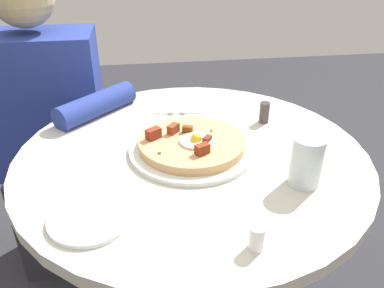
{
  "coord_description": "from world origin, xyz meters",
  "views": [
    {
      "loc": [
        0.12,
        0.81,
        1.22
      ],
      "look_at": [
        -0.0,
        0.0,
        0.75
      ],
      "focal_mm": 35.98,
      "sensor_mm": 36.0,
      "label": 1
    }
  ],
  "objects_px": {
    "knife": "(183,101)",
    "pepper_shaker": "(264,113)",
    "water_glass": "(307,161)",
    "pizza_plate": "(192,149)",
    "person_seated": "(54,151)",
    "breakfast_pizza": "(192,143)",
    "bread_plate": "(90,217)",
    "salt_shaker": "(257,238)",
    "fork": "(171,101)",
    "dining_table": "(192,206)"
  },
  "relations": [
    {
      "from": "knife",
      "to": "pepper_shaker",
      "type": "relative_size",
      "value": 3.03
    },
    {
      "from": "water_glass",
      "to": "pizza_plate",
      "type": "bearing_deg",
      "value": -37.59
    },
    {
      "from": "person_seated",
      "to": "breakfast_pizza",
      "type": "height_order",
      "value": "person_seated"
    },
    {
      "from": "bread_plate",
      "to": "salt_shaker",
      "type": "xyz_separation_m",
      "value": [
        -0.29,
        0.12,
        0.02
      ]
    },
    {
      "from": "pizza_plate",
      "to": "water_glass",
      "type": "relative_size",
      "value": 2.79
    },
    {
      "from": "breakfast_pizza",
      "to": "pepper_shaker",
      "type": "relative_size",
      "value": 4.41
    },
    {
      "from": "pizza_plate",
      "to": "pepper_shaker",
      "type": "relative_size",
      "value": 5.24
    },
    {
      "from": "bread_plate",
      "to": "salt_shaker",
      "type": "relative_size",
      "value": 3.39
    },
    {
      "from": "pizza_plate",
      "to": "bread_plate",
      "type": "height_order",
      "value": "pizza_plate"
    },
    {
      "from": "pizza_plate",
      "to": "water_glass",
      "type": "bearing_deg",
      "value": 142.41
    },
    {
      "from": "knife",
      "to": "water_glass",
      "type": "bearing_deg",
      "value": 30.67
    },
    {
      "from": "water_glass",
      "to": "salt_shaker",
      "type": "height_order",
      "value": "water_glass"
    },
    {
      "from": "water_glass",
      "to": "salt_shaker",
      "type": "distance_m",
      "value": 0.24
    },
    {
      "from": "fork",
      "to": "knife",
      "type": "distance_m",
      "value": 0.04
    },
    {
      "from": "water_glass",
      "to": "pepper_shaker",
      "type": "bearing_deg",
      "value": -90.93
    },
    {
      "from": "person_seated",
      "to": "salt_shaker",
      "type": "bearing_deg",
      "value": 122.65
    },
    {
      "from": "breakfast_pizza",
      "to": "bread_plate",
      "type": "xyz_separation_m",
      "value": [
        0.23,
        0.23,
        -0.02
      ]
    },
    {
      "from": "person_seated",
      "to": "pizza_plate",
      "type": "relative_size",
      "value": 3.65
    },
    {
      "from": "bread_plate",
      "to": "pepper_shaker",
      "type": "xyz_separation_m",
      "value": [
        -0.45,
        -0.36,
        0.02
      ]
    },
    {
      "from": "pizza_plate",
      "to": "water_glass",
      "type": "xyz_separation_m",
      "value": [
        -0.22,
        0.17,
        0.05
      ]
    },
    {
      "from": "breakfast_pizza",
      "to": "fork",
      "type": "height_order",
      "value": "breakfast_pizza"
    },
    {
      "from": "salt_shaker",
      "to": "fork",
      "type": "bearing_deg",
      "value": -82.48
    },
    {
      "from": "knife",
      "to": "salt_shaker",
      "type": "relative_size",
      "value": 3.8
    },
    {
      "from": "dining_table",
      "to": "knife",
      "type": "xyz_separation_m",
      "value": [
        -0.01,
        -0.3,
        0.18
      ]
    },
    {
      "from": "dining_table",
      "to": "bread_plate",
      "type": "height_order",
      "value": "bread_plate"
    },
    {
      "from": "fork",
      "to": "water_glass",
      "type": "height_order",
      "value": "water_glass"
    },
    {
      "from": "breakfast_pizza",
      "to": "bread_plate",
      "type": "bearing_deg",
      "value": 44.77
    },
    {
      "from": "dining_table",
      "to": "salt_shaker",
      "type": "xyz_separation_m",
      "value": [
        -0.06,
        0.34,
        0.2
      ]
    },
    {
      "from": "dining_table",
      "to": "water_glass",
      "type": "distance_m",
      "value": 0.36
    },
    {
      "from": "dining_table",
      "to": "pepper_shaker",
      "type": "height_order",
      "value": "pepper_shaker"
    },
    {
      "from": "salt_shaker",
      "to": "pizza_plate",
      "type": "bearing_deg",
      "value": -79.54
    },
    {
      "from": "breakfast_pizza",
      "to": "salt_shaker",
      "type": "bearing_deg",
      "value": 100.63
    },
    {
      "from": "fork",
      "to": "pepper_shaker",
      "type": "bearing_deg",
      "value": 61.93
    },
    {
      "from": "bread_plate",
      "to": "water_glass",
      "type": "relative_size",
      "value": 1.44
    },
    {
      "from": "breakfast_pizza",
      "to": "knife",
      "type": "bearing_deg",
      "value": -92.74
    },
    {
      "from": "pepper_shaker",
      "to": "salt_shaker",
      "type": "bearing_deg",
      "value": 71.21
    },
    {
      "from": "pizza_plate",
      "to": "pepper_shaker",
      "type": "height_order",
      "value": "pepper_shaker"
    },
    {
      "from": "pizza_plate",
      "to": "pepper_shaker",
      "type": "bearing_deg",
      "value": -149.61
    },
    {
      "from": "dining_table",
      "to": "bread_plate",
      "type": "distance_m",
      "value": 0.37
    },
    {
      "from": "dining_table",
      "to": "bread_plate",
      "type": "bearing_deg",
      "value": 44.79
    },
    {
      "from": "person_seated",
      "to": "water_glass",
      "type": "bearing_deg",
      "value": 137.07
    },
    {
      "from": "person_seated",
      "to": "salt_shaker",
      "type": "distance_m",
      "value": 0.97
    },
    {
      "from": "dining_table",
      "to": "breakfast_pizza",
      "type": "relative_size",
      "value": 3.31
    },
    {
      "from": "water_glass",
      "to": "salt_shaker",
      "type": "bearing_deg",
      "value": 47.95
    },
    {
      "from": "knife",
      "to": "pepper_shaker",
      "type": "distance_m",
      "value": 0.27
    },
    {
      "from": "dining_table",
      "to": "water_glass",
      "type": "xyz_separation_m",
      "value": [
        -0.22,
        0.17,
        0.23
      ]
    },
    {
      "from": "pizza_plate",
      "to": "fork",
      "type": "bearing_deg",
      "value": -85.83
    },
    {
      "from": "bread_plate",
      "to": "knife",
      "type": "relative_size",
      "value": 0.89
    },
    {
      "from": "breakfast_pizza",
      "to": "pepper_shaker",
      "type": "distance_m",
      "value": 0.26
    },
    {
      "from": "bread_plate",
      "to": "dining_table",
      "type": "bearing_deg",
      "value": -135.21
    }
  ]
}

